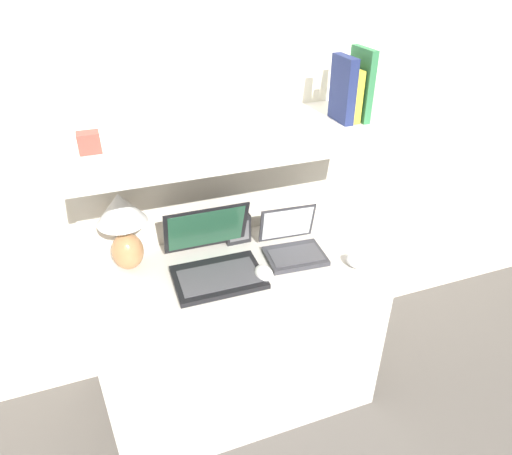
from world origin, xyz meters
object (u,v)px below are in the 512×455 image
object	(u,v)px
book_green	(361,84)
book_navy	(343,89)
second_mouse	(355,261)
book_yellow	(351,95)
router_box	(237,228)
shelf_gadget	(89,142)
laptop_large	(214,260)
laptop_small	(293,245)
table_lamp	(123,224)
computer_mouse	(264,273)

from	to	relation	value
book_green	book_navy	bearing A→B (deg)	180.00
second_mouse	book_navy	xyz separation A→B (m)	(-0.01, 0.21, 0.64)
book_yellow	book_navy	bearing A→B (deg)	180.00
book_green	book_navy	distance (m)	0.07
second_mouse	router_box	size ratio (longest dim) A/B	0.78
second_mouse	book_yellow	world-z (taller)	book_yellow
book_yellow	shelf_gadget	size ratio (longest dim) A/B	2.72
laptop_large	book_yellow	size ratio (longest dim) A/B	1.84
laptop_small	book_yellow	world-z (taller)	book_yellow
laptop_large	book_yellow	bearing A→B (deg)	4.93
table_lamp	laptop_large	world-z (taller)	table_lamp
book_navy	table_lamp	bearing A→B (deg)	173.59
laptop_small	computer_mouse	world-z (taller)	laptop_small
laptop_large	shelf_gadget	xyz separation A→B (m)	(-0.37, 0.05, 0.52)
laptop_large	shelf_gadget	size ratio (longest dim) A/B	5.00
second_mouse	book_green	distance (m)	0.68
book_navy	shelf_gadget	xyz separation A→B (m)	(-0.91, 0.00, -0.08)
laptop_small	router_box	xyz separation A→B (m)	(-0.19, 0.17, 0.02)
table_lamp	router_box	distance (m)	0.49
table_lamp	laptop_large	bearing A→B (deg)	-24.70
router_box	book_yellow	xyz separation A→B (m)	(0.42, -0.13, 0.57)
computer_mouse	book_green	distance (m)	0.80
laptop_small	shelf_gadget	bearing A→B (deg)	176.54
table_lamp	laptop_large	distance (m)	0.38
router_box	shelf_gadget	bearing A→B (deg)	-166.08
second_mouse	book_navy	size ratio (longest dim) A/B	0.44
computer_mouse	laptop_large	bearing A→B (deg)	147.57
router_box	shelf_gadget	size ratio (longest dim) A/B	1.89
laptop_large	router_box	bearing A→B (deg)	49.53
book_yellow	shelf_gadget	world-z (taller)	book_yellow
table_lamp	computer_mouse	xyz separation A→B (m)	(0.48, -0.25, -0.18)
shelf_gadget	computer_mouse	bearing A→B (deg)	-16.12
table_lamp	laptop_small	bearing A→B (deg)	-11.92
router_box	book_yellow	bearing A→B (deg)	-17.36
laptop_small	book_green	bearing A→B (deg)	9.22
router_box	book_navy	world-z (taller)	book_navy
laptop_large	laptop_small	bearing A→B (deg)	1.02
second_mouse	book_green	xyz separation A→B (m)	(0.06, 0.21, 0.65)
router_box	laptop_large	bearing A→B (deg)	-130.47
computer_mouse	book_yellow	world-z (taller)	book_yellow
laptop_small	shelf_gadget	world-z (taller)	shelf_gadget
computer_mouse	second_mouse	distance (m)	0.38
laptop_large	computer_mouse	bearing A→B (deg)	-32.43
book_yellow	book_navy	xyz separation A→B (m)	(-0.04, 0.00, 0.02)
router_box	book_navy	distance (m)	0.72
laptop_large	router_box	distance (m)	0.24
second_mouse	shelf_gadget	world-z (taller)	shelf_gadget
table_lamp	computer_mouse	distance (m)	0.57
laptop_large	book_navy	xyz separation A→B (m)	(0.53, 0.05, 0.61)
computer_mouse	book_green	world-z (taller)	book_green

